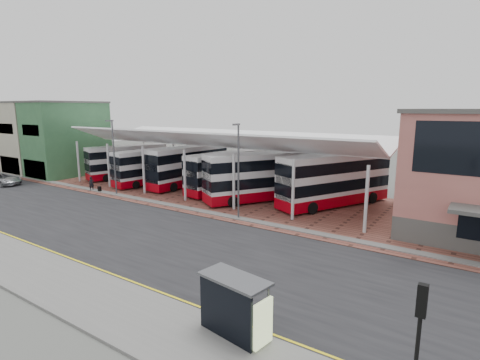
{
  "coord_description": "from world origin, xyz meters",
  "views": [
    {
      "loc": [
        19.18,
        -19.18,
        9.31
      ],
      "look_at": [
        0.81,
        8.32,
        2.92
      ],
      "focal_mm": 28.0,
      "sensor_mm": 36.0,
      "label": 1
    }
  ],
  "objects_px": {
    "bus_3": "(226,172)",
    "bus_4": "(261,177)",
    "bus_5": "(334,180)",
    "traffic_signal_west": "(419,329)",
    "bus_0": "(127,162)",
    "pedestrian": "(92,184)",
    "bus_2": "(188,166)",
    "bus_shelter": "(235,303)",
    "silver_car": "(2,179)",
    "bus_1": "(154,167)"
  },
  "relations": [
    {
      "from": "traffic_signal_west",
      "to": "bus_1",
      "type": "bearing_deg",
      "value": 147.71
    },
    {
      "from": "bus_2",
      "to": "pedestrian",
      "type": "distance_m",
      "value": 11.12
    },
    {
      "from": "bus_3",
      "to": "bus_5",
      "type": "bearing_deg",
      "value": 11.39
    },
    {
      "from": "bus_shelter",
      "to": "bus_1",
      "type": "bearing_deg",
      "value": 150.52
    },
    {
      "from": "bus_2",
      "to": "bus_5",
      "type": "relative_size",
      "value": 0.96
    },
    {
      "from": "bus_2",
      "to": "traffic_signal_west",
      "type": "relative_size",
      "value": 2.75
    },
    {
      "from": "bus_1",
      "to": "bus_shelter",
      "type": "xyz_separation_m",
      "value": [
        26.49,
        -20.78,
        -0.52
      ]
    },
    {
      "from": "bus_1",
      "to": "bus_shelter",
      "type": "height_order",
      "value": "bus_1"
    },
    {
      "from": "pedestrian",
      "to": "bus_4",
      "type": "bearing_deg",
      "value": -50.68
    },
    {
      "from": "bus_4",
      "to": "silver_car",
      "type": "bearing_deg",
      "value": -128.8
    },
    {
      "from": "bus_2",
      "to": "bus_4",
      "type": "distance_m",
      "value": 11.32
    },
    {
      "from": "bus_0",
      "to": "silver_car",
      "type": "relative_size",
      "value": 2.09
    },
    {
      "from": "bus_2",
      "to": "silver_car",
      "type": "relative_size",
      "value": 2.27
    },
    {
      "from": "bus_2",
      "to": "pedestrian",
      "type": "height_order",
      "value": "bus_2"
    },
    {
      "from": "traffic_signal_west",
      "to": "bus_2",
      "type": "bearing_deg",
      "value": 142.08
    },
    {
      "from": "bus_2",
      "to": "silver_car",
      "type": "bearing_deg",
      "value": -143.58
    },
    {
      "from": "bus_4",
      "to": "traffic_signal_west",
      "type": "bearing_deg",
      "value": -18.05
    },
    {
      "from": "bus_1",
      "to": "silver_car",
      "type": "xyz_separation_m",
      "value": [
        -15.06,
        -10.81,
        -1.45
      ]
    },
    {
      "from": "bus_4",
      "to": "bus_5",
      "type": "relative_size",
      "value": 0.95
    },
    {
      "from": "bus_5",
      "to": "bus_3",
      "type": "bearing_deg",
      "value": -150.76
    },
    {
      "from": "bus_1",
      "to": "pedestrian",
      "type": "distance_m",
      "value": 7.56
    },
    {
      "from": "bus_0",
      "to": "pedestrian",
      "type": "height_order",
      "value": "bus_0"
    },
    {
      "from": "bus_4",
      "to": "bus_shelter",
      "type": "bearing_deg",
      "value": -30.25
    },
    {
      "from": "bus_0",
      "to": "pedestrian",
      "type": "distance_m",
      "value": 8.5
    },
    {
      "from": "bus_3",
      "to": "bus_4",
      "type": "xyz_separation_m",
      "value": [
        5.42,
        -1.46,
        0.22
      ]
    },
    {
      "from": "bus_5",
      "to": "traffic_signal_west",
      "type": "distance_m",
      "value": 25.45
    },
    {
      "from": "pedestrian",
      "to": "bus_3",
      "type": "bearing_deg",
      "value": -38.34
    },
    {
      "from": "bus_5",
      "to": "bus_0",
      "type": "bearing_deg",
      "value": -151.41
    },
    {
      "from": "bus_5",
      "to": "bus_shelter",
      "type": "height_order",
      "value": "bus_5"
    },
    {
      "from": "bus_2",
      "to": "bus_3",
      "type": "height_order",
      "value": "bus_2"
    },
    {
      "from": "bus_1",
      "to": "bus_4",
      "type": "xyz_separation_m",
      "value": [
        15.46,
        -0.03,
        0.29
      ]
    },
    {
      "from": "bus_5",
      "to": "pedestrian",
      "type": "distance_m",
      "value": 26.72
    },
    {
      "from": "silver_car",
      "to": "traffic_signal_west",
      "type": "xyz_separation_m",
      "value": [
        48.19,
        -10.12,
        2.23
      ]
    },
    {
      "from": "pedestrian",
      "to": "bus_shelter",
      "type": "distance_m",
      "value": 32.46
    },
    {
      "from": "pedestrian",
      "to": "bus_2",
      "type": "bearing_deg",
      "value": -21.19
    },
    {
      "from": "bus_3",
      "to": "traffic_signal_west",
      "type": "relative_size",
      "value": 2.59
    },
    {
      "from": "bus_4",
      "to": "bus_1",
      "type": "bearing_deg",
      "value": -148.35
    },
    {
      "from": "bus_0",
      "to": "silver_car",
      "type": "distance_m",
      "value": 14.9
    },
    {
      "from": "bus_1",
      "to": "bus_3",
      "type": "xyz_separation_m",
      "value": [
        10.04,
        1.44,
        0.07
      ]
    },
    {
      "from": "bus_0",
      "to": "bus_5",
      "type": "bearing_deg",
      "value": 20.55
    },
    {
      "from": "bus_shelter",
      "to": "bus_2",
      "type": "bearing_deg",
      "value": 143.51
    },
    {
      "from": "traffic_signal_west",
      "to": "bus_4",
      "type": "bearing_deg",
      "value": 130.2
    },
    {
      "from": "bus_shelter",
      "to": "traffic_signal_west",
      "type": "xyz_separation_m",
      "value": [
        6.63,
        -0.15,
        1.3
      ]
    },
    {
      "from": "bus_4",
      "to": "silver_car",
      "type": "relative_size",
      "value": 2.23
    },
    {
      "from": "bus_0",
      "to": "bus_2",
      "type": "distance_m",
      "value": 10.23
    },
    {
      "from": "bus_2",
      "to": "pedestrian",
      "type": "xyz_separation_m",
      "value": [
        -7.07,
        -8.44,
        -1.55
      ]
    },
    {
      "from": "bus_3",
      "to": "bus_0",
      "type": "bearing_deg",
      "value": -169.75
    },
    {
      "from": "bus_2",
      "to": "pedestrian",
      "type": "bearing_deg",
      "value": -126.17
    },
    {
      "from": "bus_1",
      "to": "bus_0",
      "type": "bearing_deg",
      "value": -178.59
    },
    {
      "from": "bus_3",
      "to": "bus_4",
      "type": "height_order",
      "value": "bus_4"
    }
  ]
}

